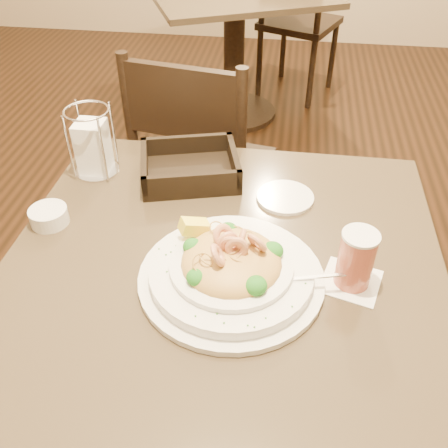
# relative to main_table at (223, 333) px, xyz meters

# --- Properties ---
(ground) EXTENTS (7.00, 7.00, 0.00)m
(ground) POSITION_rel_main_table_xyz_m (0.00, 0.00, -0.51)
(ground) COLOR black
(ground) RESTS_ON ground
(main_table) EXTENTS (0.90, 0.90, 0.74)m
(main_table) POSITION_rel_main_table_xyz_m (0.00, 0.00, 0.00)
(main_table) COLOR black
(main_table) RESTS_ON ground
(background_table) EXTENTS (1.19, 1.19, 0.74)m
(background_table) POSITION_rel_main_table_xyz_m (-0.24, 2.11, 0.00)
(background_table) COLOR black
(background_table) RESTS_ON ground
(dining_chair_near) EXTENTS (0.49, 0.49, 0.93)m
(dining_chair_near) POSITION_rel_main_table_xyz_m (-0.18, 0.71, -0.01)
(dining_chair_near) COLOR black
(dining_chair_near) RESTS_ON ground
(dining_chair_far) EXTENTS (0.55, 0.55, 0.93)m
(dining_chair_far) POSITION_rel_main_table_xyz_m (0.11, 2.46, -0.01)
(dining_chair_far) COLOR black
(dining_chair_far) RESTS_ON ground
(pasta_bowl) EXTENTS (0.40, 0.36, 0.12)m
(pasta_bowl) POSITION_rel_main_table_xyz_m (0.02, -0.05, 0.27)
(pasta_bowl) COLOR white
(pasta_bowl) RESTS_ON main_table
(drink_glass) EXTENTS (0.13, 0.13, 0.12)m
(drink_glass) POSITION_rel_main_table_xyz_m (0.26, -0.03, 0.30)
(drink_glass) COLOR white
(drink_glass) RESTS_ON main_table
(bread_basket) EXTENTS (0.28, 0.25, 0.07)m
(bread_basket) POSITION_rel_main_table_xyz_m (-0.12, 0.29, 0.26)
(bread_basket) COLOR black
(bread_basket) RESTS_ON main_table
(napkin_caddy) EXTENTS (0.11, 0.11, 0.17)m
(napkin_caddy) POSITION_rel_main_table_xyz_m (-0.37, 0.28, 0.31)
(napkin_caddy) COLOR silver
(napkin_caddy) RESTS_ON main_table
(side_plate) EXTENTS (0.18, 0.18, 0.01)m
(side_plate) POSITION_rel_main_table_xyz_m (0.12, 0.23, 0.24)
(side_plate) COLOR white
(side_plate) RESTS_ON main_table
(butter_ramekin) EXTENTS (0.10, 0.10, 0.04)m
(butter_ramekin) POSITION_rel_main_table_xyz_m (-0.40, 0.07, 0.25)
(butter_ramekin) COLOR white
(butter_ramekin) RESTS_ON main_table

